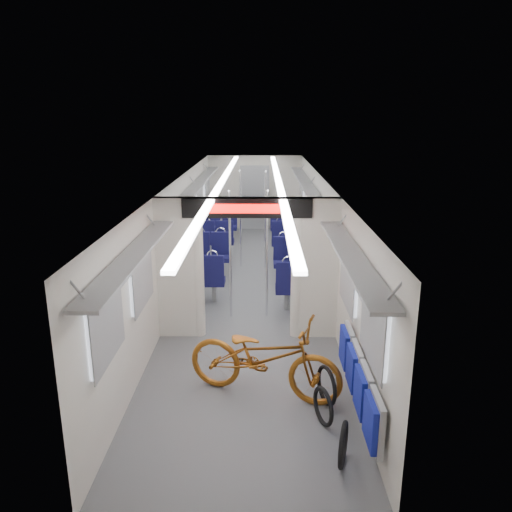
{
  "coord_description": "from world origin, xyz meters",
  "views": [
    {
      "loc": [
        0.23,
        -9.62,
        3.54
      ],
      "look_at": [
        0.13,
        -1.2,
        1.13
      ],
      "focal_mm": 35.0,
      "sensor_mm": 36.0,
      "label": 1
    }
  ],
  "objects_px": {
    "bike_hoop_c": "(326,387)",
    "seat_bay_far_right": "(288,230)",
    "stanchion_near_right": "(267,255)",
    "seat_bay_near_left": "(206,263)",
    "stanchion_far_right": "(265,220)",
    "bicycle": "(264,357)",
    "bike_hoop_a": "(343,447)",
    "stanchion_far_left": "(240,219)",
    "seat_bay_near_right": "(297,269)",
    "stanchion_near_left": "(230,255)",
    "bike_hoop_b": "(323,408)",
    "flip_bench": "(358,380)",
    "seat_bay_far_left": "(219,229)"
  },
  "relations": [
    {
      "from": "bike_hoop_c",
      "to": "stanchion_near_right",
      "type": "bearing_deg",
      "value": 104.23
    },
    {
      "from": "bicycle",
      "to": "stanchion_far_left",
      "type": "height_order",
      "value": "stanchion_far_left"
    },
    {
      "from": "seat_bay_near_left",
      "to": "seat_bay_near_right",
      "type": "relative_size",
      "value": 1.0
    },
    {
      "from": "bicycle",
      "to": "bike_hoop_a",
      "type": "distance_m",
      "value": 1.61
    },
    {
      "from": "bicycle",
      "to": "seat_bay_far_right",
      "type": "xyz_separation_m",
      "value": [
        0.67,
        7.27,
        0.01
      ]
    },
    {
      "from": "bike_hoop_a",
      "to": "stanchion_near_right",
      "type": "xyz_separation_m",
      "value": [
        -0.76,
        4.02,
        0.93
      ]
    },
    {
      "from": "bike_hoop_a",
      "to": "bike_hoop_b",
      "type": "bearing_deg",
      "value": 99.68
    },
    {
      "from": "seat_bay_near_right",
      "to": "bike_hoop_b",
      "type": "bearing_deg",
      "value": -89.73
    },
    {
      "from": "bicycle",
      "to": "seat_bay_far_right",
      "type": "relative_size",
      "value": 0.97
    },
    {
      "from": "seat_bay_far_right",
      "to": "stanchion_far_right",
      "type": "bearing_deg",
      "value": -110.87
    },
    {
      "from": "bike_hoop_a",
      "to": "stanchion_near_left",
      "type": "distance_m",
      "value": 4.31
    },
    {
      "from": "stanchion_far_right",
      "to": "seat_bay_far_left",
      "type": "bearing_deg",
      "value": 125.9
    },
    {
      "from": "flip_bench",
      "to": "stanchion_far_right",
      "type": "xyz_separation_m",
      "value": [
        -1.05,
        6.24,
        0.57
      ]
    },
    {
      "from": "stanchion_near_left",
      "to": "stanchion_far_right",
      "type": "relative_size",
      "value": 1.0
    },
    {
      "from": "seat_bay_far_right",
      "to": "stanchion_near_right",
      "type": "relative_size",
      "value": 0.92
    },
    {
      "from": "seat_bay_far_left",
      "to": "seat_bay_far_right",
      "type": "xyz_separation_m",
      "value": [
        1.87,
        -0.07,
        0.01
      ]
    },
    {
      "from": "seat_bay_far_left",
      "to": "stanchion_far_left",
      "type": "distance_m",
      "value": 1.85
    },
    {
      "from": "bike_hoop_b",
      "to": "stanchion_far_left",
      "type": "distance_m",
      "value": 6.55
    },
    {
      "from": "bike_hoop_b",
      "to": "seat_bay_near_left",
      "type": "xyz_separation_m",
      "value": [
        -1.89,
        4.83,
        0.32
      ]
    },
    {
      "from": "bike_hoop_b",
      "to": "stanchion_near_right",
      "type": "height_order",
      "value": "stanchion_near_right"
    },
    {
      "from": "bike_hoop_b",
      "to": "stanchion_far_left",
      "type": "height_order",
      "value": "stanchion_far_left"
    },
    {
      "from": "bike_hoop_c",
      "to": "stanchion_far_left",
      "type": "height_order",
      "value": "stanchion_far_left"
    },
    {
      "from": "seat_bay_near_left",
      "to": "bike_hoop_c",
      "type": "bearing_deg",
      "value": -65.71
    },
    {
      "from": "stanchion_far_right",
      "to": "bike_hoop_c",
      "type": "bearing_deg",
      "value": -82.74
    },
    {
      "from": "bike_hoop_a",
      "to": "seat_bay_far_left",
      "type": "height_order",
      "value": "seat_bay_far_left"
    },
    {
      "from": "stanchion_near_left",
      "to": "bike_hoop_c",
      "type": "bearing_deg",
      "value": -64.04
    },
    {
      "from": "stanchion_far_right",
      "to": "bicycle",
      "type": "bearing_deg",
      "value": -90.43
    },
    {
      "from": "bike_hoop_b",
      "to": "seat_bay_near_right",
      "type": "height_order",
      "value": "seat_bay_near_right"
    },
    {
      "from": "flip_bench",
      "to": "bicycle",
      "type": "bearing_deg",
      "value": 150.42
    },
    {
      "from": "bicycle",
      "to": "stanchion_far_left",
      "type": "xyz_separation_m",
      "value": [
        -0.54,
        5.72,
        0.61
      ]
    },
    {
      "from": "bike_hoop_c",
      "to": "seat_bay_far_right",
      "type": "distance_m",
      "value": 7.49
    },
    {
      "from": "seat_bay_far_left",
      "to": "stanchion_far_right",
      "type": "relative_size",
      "value": 0.88
    },
    {
      "from": "stanchion_near_left",
      "to": "stanchion_far_left",
      "type": "xyz_separation_m",
      "value": [
        0.05,
        3.11,
        0.0
      ]
    },
    {
      "from": "bike_hoop_c",
      "to": "seat_bay_far_left",
      "type": "distance_m",
      "value": 7.81
    },
    {
      "from": "bike_hoop_b",
      "to": "stanchion_near_left",
      "type": "height_order",
      "value": "stanchion_near_left"
    },
    {
      "from": "seat_bay_far_right",
      "to": "stanchion_near_right",
      "type": "distance_m",
      "value": 4.69
    },
    {
      "from": "flip_bench",
      "to": "seat_bay_near_left",
      "type": "height_order",
      "value": "seat_bay_near_left"
    },
    {
      "from": "bicycle",
      "to": "stanchion_far_left",
      "type": "bearing_deg",
      "value": 23.62
    },
    {
      "from": "seat_bay_near_right",
      "to": "stanchion_near_right",
      "type": "xyz_separation_m",
      "value": [
        -0.61,
        -1.11,
        0.61
      ]
    },
    {
      "from": "seat_bay_far_right",
      "to": "stanchion_far_left",
      "type": "xyz_separation_m",
      "value": [
        -1.21,
        -1.55,
        0.6
      ]
    },
    {
      "from": "stanchion_near_left",
      "to": "bike_hoop_a",
      "type": "bearing_deg",
      "value": -70.54
    },
    {
      "from": "seat_bay_far_left",
      "to": "stanchion_near_right",
      "type": "bearing_deg",
      "value": -74.97
    },
    {
      "from": "bike_hoop_a",
      "to": "stanchion_far_left",
      "type": "height_order",
      "value": "stanchion_far_left"
    },
    {
      "from": "bicycle",
      "to": "stanchion_far_right",
      "type": "distance_m",
      "value": 5.66
    },
    {
      "from": "bike_hoop_c",
      "to": "seat_bay_near_right",
      "type": "relative_size",
      "value": 0.26
    },
    {
      "from": "bike_hoop_b",
      "to": "stanchion_far_right",
      "type": "relative_size",
      "value": 0.21
    },
    {
      "from": "bicycle",
      "to": "seat_bay_near_left",
      "type": "xyz_separation_m",
      "value": [
        -1.2,
        4.19,
        -0.0
      ]
    },
    {
      "from": "stanchion_near_left",
      "to": "stanchion_far_right",
      "type": "height_order",
      "value": "same"
    },
    {
      "from": "seat_bay_far_right",
      "to": "stanchion_far_right",
      "type": "height_order",
      "value": "stanchion_far_right"
    },
    {
      "from": "seat_bay_near_left",
      "to": "stanchion_far_right",
      "type": "relative_size",
      "value": 0.87
    }
  ]
}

